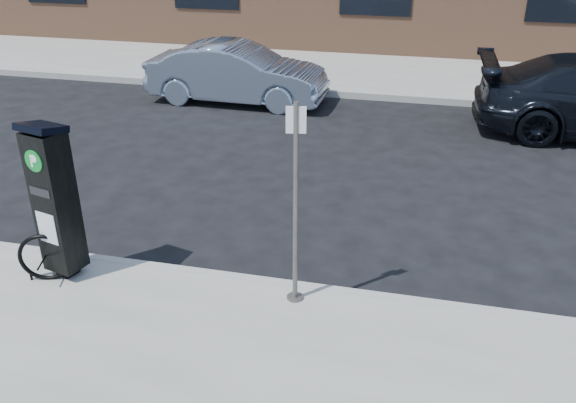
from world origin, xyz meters
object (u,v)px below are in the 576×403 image
(bike_rack, at_px, (45,258))
(car_silver, at_px, (237,73))
(parking_kiosk, at_px, (55,200))
(sign_pole, at_px, (296,208))

(bike_rack, relative_size, car_silver, 0.15)
(parking_kiosk, bearing_deg, bike_rack, -116.87)
(sign_pole, xyz_separation_m, car_silver, (-3.03, 7.44, -0.62))
(parking_kiosk, distance_m, bike_rack, 0.72)
(parking_kiosk, xyz_separation_m, bike_rack, (-0.15, -0.17, -0.68))
(bike_rack, height_order, car_silver, car_silver)
(car_silver, bearing_deg, bike_rack, -177.61)
(sign_pole, height_order, car_silver, sign_pole)
(bike_rack, xyz_separation_m, car_silver, (-0.12, 7.73, 0.22))
(car_silver, bearing_deg, sign_pole, -156.35)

